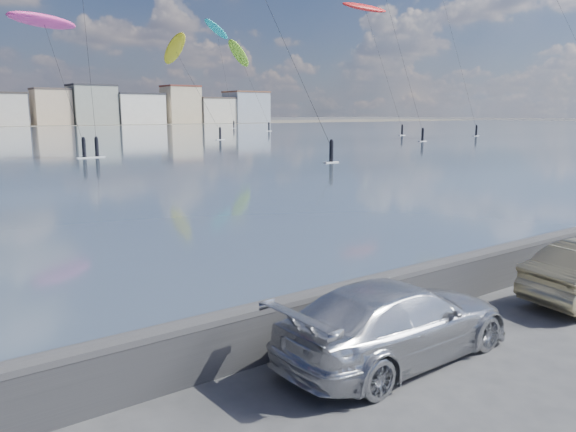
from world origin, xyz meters
name	(u,v)px	position (x,y,z in m)	size (l,w,h in m)	color
ground	(397,417)	(0.00, 0.00, 0.00)	(700.00, 700.00, 0.00)	#333335
seawall	(286,322)	(0.00, 2.70, 0.58)	(400.00, 0.36, 1.08)	#28282B
car_silver	(396,321)	(1.43, 1.39, 0.69)	(1.93, 4.75, 1.38)	silver
kitesurfer_0	(217,30)	(71.76, 132.98, 25.70)	(8.87, 12.99, 29.08)	#19BFBF
kitesurfer_7	(43,22)	(10.08, 59.76, 13.51)	(9.91, 15.99, 14.39)	#E5338C
kitesurfer_11	(239,54)	(62.57, 106.59, 16.92)	(8.92, 11.19, 20.42)	#8CD826
kitesurfer_14	(175,50)	(33.52, 77.89, 13.61)	(6.03, 11.40, 16.44)	yellow
kitesurfer_15	(365,9)	(71.30, 75.50, 23.25)	(10.64, 11.56, 24.74)	red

